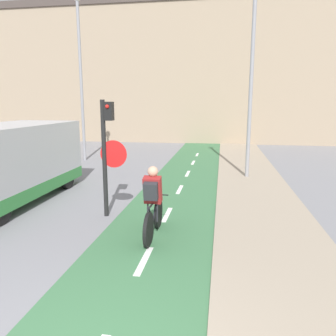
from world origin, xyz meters
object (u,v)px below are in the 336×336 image
Objects in this scene: traffic_light_pole at (107,145)px; van at (5,165)px; street_lamp_far at (80,63)px; cyclist_near at (153,205)px; street_lamp_sidewalk at (253,53)px.

van is (-3.30, 0.68, -0.71)m from traffic_light_pole.
van is at bearing -84.33° from street_lamp_far.
street_lamp_far is at bearing 121.15° from cyclist_near.
street_lamp_far is (-4.00, 7.72, 2.86)m from traffic_light_pole.
street_lamp_sidewalk is (3.72, 5.00, 2.75)m from traffic_light_pole.
traffic_light_pole is 1.68× the size of cyclist_near.
traffic_light_pole is at bearing -11.68° from van.
street_lamp_far is 1.03× the size of street_lamp_sidewalk.
street_lamp_far reaches higher than cyclist_near.
van is (0.70, -7.04, -3.56)m from street_lamp_far.
van is (-4.66, 1.83, 0.37)m from cyclist_near.
street_lamp_far is at bearing 95.67° from van.
street_lamp_far is 7.92m from van.
traffic_light_pole is 3.44m from van.
van is (-7.02, -4.32, -3.46)m from street_lamp_sidewalk.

